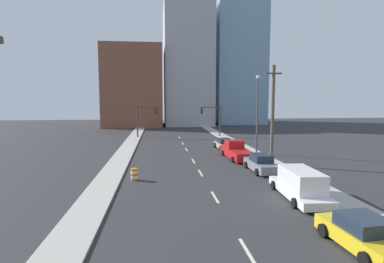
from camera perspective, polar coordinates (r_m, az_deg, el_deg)
sidewalk_left at (r=54.41m, az=-10.72°, el=-0.79°), size 2.12×102.04×0.13m
sidewalk_right at (r=55.42m, az=5.23°, el=-0.59°), size 2.12×102.04×0.13m
lane_stripe_at_9m at (r=13.58m, az=10.55°, el=-21.61°), size 0.16×2.40×0.01m
lane_stripe_at_16m at (r=20.02m, az=4.38°, el=-12.34°), size 0.16×2.40×0.01m
lane_stripe_at_22m at (r=26.29m, az=1.62°, el=-7.90°), size 0.16×2.40×0.01m
lane_stripe_at_28m at (r=31.32m, az=0.26°, el=-5.66°), size 0.16×2.40×0.01m
lane_stripe_at_35m at (r=38.60m, az=-1.05°, el=-3.47°), size 0.16×2.40×0.01m
lane_stripe_at_41m at (r=44.09m, az=-1.75°, el=-2.30°), size 0.16×2.40×0.01m
lane_stripe_at_48m at (r=51.42m, az=-2.45°, el=-1.14°), size 0.16×2.40×0.01m
building_brick_left at (r=77.12m, az=-11.02°, el=8.28°), size 14.00×16.00×19.35m
building_office_center at (r=81.75m, az=-1.03°, el=12.45°), size 12.00×20.00×31.33m
building_glass_right at (r=88.22m, az=8.13°, el=12.40°), size 13.00×20.00×32.84m
traffic_signal_left at (r=51.73m, az=-9.24°, el=2.80°), size 3.54×0.35×5.57m
traffic_signal_right at (r=52.60m, az=4.24°, el=2.91°), size 3.54×0.35×5.57m
utility_pole_right_mid at (r=29.82m, az=15.10°, el=3.15°), size 1.60×0.32×9.65m
traffic_barrel at (r=24.28m, az=-10.92°, el=-8.01°), size 0.56×0.56×0.95m
street_lamp at (r=35.50m, az=12.33°, el=4.12°), size 0.44×0.44×9.17m
sedan_yellow at (r=15.19m, az=29.86°, el=-16.60°), size 2.36×4.31×1.41m
box_truck_white at (r=20.68m, az=19.92°, el=-9.49°), size 2.55×6.18×1.91m
sedan_gray at (r=27.43m, az=13.02°, el=-5.99°), size 2.10×4.72×1.54m
pickup_truck_red at (r=33.22m, az=8.43°, el=-3.73°), size 2.51×6.42×1.87m
sedan_tan at (r=39.08m, az=6.22°, el=-2.44°), size 2.22×4.76×1.39m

